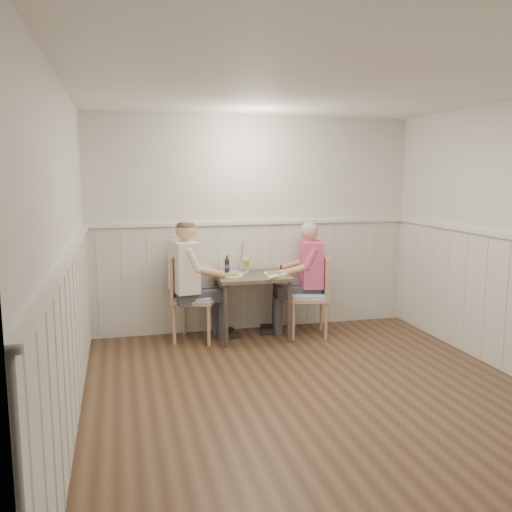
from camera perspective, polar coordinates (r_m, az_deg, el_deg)
The scene contains 16 objects.
ground_plane at distance 4.85m, azimuth 6.53°, elevation -14.60°, with size 4.50×4.50×0.00m, color #472F1F.
room_shell at distance 4.48m, azimuth 6.86°, elevation 3.56°, with size 4.04×4.54×2.60m.
wainscot at distance 5.25m, azimuth 3.99°, elevation -4.83°, with size 4.00×4.49×1.34m.
dining_table at distance 6.31m, azimuth -0.45°, elevation -2.95°, with size 0.84×0.70×0.75m.
chair_right at distance 6.46m, azimuth 6.02°, elevation -3.90°, with size 0.53×0.53×0.94m.
chair_left at distance 6.29m, azimuth -6.91°, elevation -4.01°, with size 0.62×0.62×0.99m.
man_in_pink at distance 6.58m, azimuth 5.45°, elevation -3.11°, with size 0.69×0.50×1.37m.
diner_cream at distance 6.21m, azimuth -7.17°, elevation -3.61°, with size 0.71×0.51×1.43m.
plate_man at distance 6.30m, azimuth 2.02°, elevation -1.75°, with size 0.28×0.28×0.07m.
plate_diner at distance 6.18m, azimuth -2.61°, elevation -1.97°, with size 0.26×0.26×0.07m.
beer_glass_a at distance 6.48m, azimuth -0.94°, elevation -0.69°, with size 0.06×0.06×0.16m.
beer_glass_b at distance 6.38m, azimuth -1.18°, elevation -0.76°, with size 0.07×0.07×0.17m.
beer_bottle at distance 6.39m, azimuth -3.06°, elevation -0.97°, with size 0.06×0.06×0.21m.
rolled_napkin at distance 6.03m, azimuth 1.79°, elevation -2.23°, with size 0.18×0.16×0.04m.
grass_vase at distance 6.53m, azimuth -1.60°, elevation -0.03°, with size 0.04×0.04×0.39m.
gingham_mat at distance 6.39m, azimuth -2.83°, elevation -1.79°, with size 0.41×0.38×0.01m.
Camera 1 is at (-1.61, -4.16, 1.91)m, focal length 38.00 mm.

